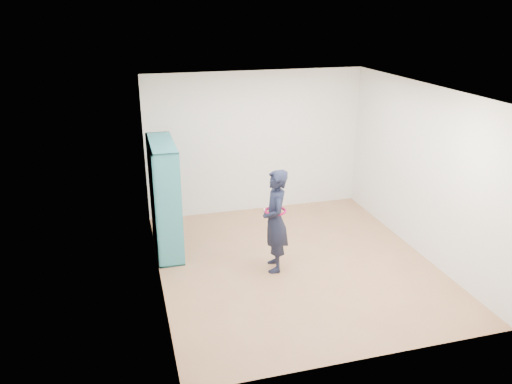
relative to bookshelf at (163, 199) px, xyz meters
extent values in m
plane|color=#9A6946|center=(1.83, -1.02, -0.85)|extent=(4.50, 4.50, 0.00)
plane|color=white|center=(1.83, -1.02, 1.75)|extent=(4.50, 4.50, 0.00)
cube|color=silver|center=(-0.17, -1.02, 0.45)|extent=(0.02, 4.50, 2.60)
cube|color=silver|center=(3.83, -1.02, 0.45)|extent=(0.02, 4.50, 2.60)
cube|color=silver|center=(1.83, 1.23, 0.45)|extent=(4.00, 0.02, 2.60)
cube|color=silver|center=(1.83, -3.27, 0.45)|extent=(4.00, 0.02, 2.60)
cube|color=teal|center=(0.03, -0.63, 0.02)|extent=(0.38, 0.03, 1.75)
cube|color=teal|center=(0.03, 0.65, 0.02)|extent=(0.38, 0.03, 1.75)
cube|color=teal|center=(0.03, 0.01, -0.84)|extent=(0.38, 1.31, 0.03)
cube|color=teal|center=(0.03, 0.01, 0.89)|extent=(0.38, 1.31, 0.03)
cube|color=teal|center=(-0.15, 0.01, 0.02)|extent=(0.03, 1.31, 1.75)
cube|color=teal|center=(0.03, -0.20, 0.02)|extent=(0.36, 0.03, 1.70)
cube|color=teal|center=(0.03, 0.22, 0.02)|extent=(0.36, 0.03, 1.70)
cube|color=teal|center=(0.03, 0.01, -0.40)|extent=(0.36, 1.26, 0.03)
cube|color=teal|center=(0.03, 0.01, 0.02)|extent=(0.36, 1.26, 0.03)
cube|color=teal|center=(0.03, 0.01, 0.45)|extent=(0.36, 1.26, 0.03)
cube|color=beige|center=(0.05, -0.42, -0.77)|extent=(0.24, 0.15, 0.09)
cube|color=black|center=(0.06, -0.47, -0.26)|extent=(0.20, 0.18, 0.26)
cube|color=maroon|center=(0.06, -0.47, 0.18)|extent=(0.20, 0.18, 0.28)
cube|color=silver|center=(0.05, -0.42, 0.49)|extent=(0.24, 0.15, 0.06)
cube|color=navy|center=(0.06, -0.05, -0.67)|extent=(0.20, 0.18, 0.28)
cube|color=brown|center=(0.06, -0.05, -0.28)|extent=(0.20, 0.18, 0.23)
cube|color=#BFB28C|center=(0.05, 0.00, 0.08)|extent=(0.24, 0.15, 0.09)
cube|color=#26594C|center=(0.06, -0.05, 0.61)|extent=(0.20, 0.18, 0.30)
cube|color=beige|center=(0.06, 0.37, -0.70)|extent=(0.20, 0.18, 0.22)
cube|color=black|center=(0.05, 0.42, -0.34)|extent=(0.24, 0.15, 0.09)
cube|color=maroon|center=(0.06, 0.37, 0.17)|extent=(0.20, 0.18, 0.28)
cube|color=silver|center=(0.06, 0.37, 0.57)|extent=(0.20, 0.18, 0.22)
imported|color=black|center=(1.49, -1.07, -0.09)|extent=(0.46, 0.61, 1.53)
torus|color=#980B3F|center=(1.49, -1.07, 0.07)|extent=(0.37, 0.37, 0.04)
cube|color=silver|center=(1.35, -0.97, 0.01)|extent=(0.02, 0.10, 0.13)
cube|color=black|center=(1.35, -0.97, 0.01)|extent=(0.02, 0.09, 0.13)
camera|label=1|loc=(-0.50, -7.30, 2.82)|focal=35.00mm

